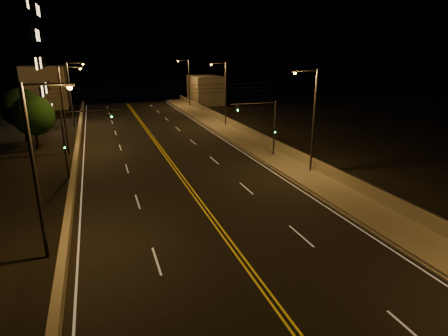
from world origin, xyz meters
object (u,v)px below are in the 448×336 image
object	(u,v)px
streetlight_5	(65,104)
tree_1	(22,108)
streetlight_2	(224,90)
streetlight_6	(72,90)
traffic_signal_left	(75,135)
streetlight_1	(312,115)
streetlight_3	(188,80)
streetlight_4	(39,162)
tree_0	(33,116)
traffic_signal_right	(266,123)

from	to	relation	value
streetlight_5	tree_1	distance (m)	10.42
streetlight_2	streetlight_6	xyz separation A→B (m)	(-21.47, 7.39, 0.00)
traffic_signal_left	streetlight_1	bearing A→B (deg)	-17.06
streetlight_3	streetlight_4	bearing A→B (deg)	-111.16
streetlight_1	streetlight_6	size ratio (longest dim) A/B	1.00
tree_0	tree_1	world-z (taller)	tree_1
streetlight_1	streetlight_2	world-z (taller)	same
traffic_signal_right	tree_1	bearing A→B (deg)	145.43
traffic_signal_left	streetlight_3	bearing A→B (deg)	63.48
streetlight_4	streetlight_6	xyz separation A→B (m)	(0.00, 40.21, 0.00)
streetlight_3	tree_0	xyz separation A→B (m)	(-25.24, -28.48, -1.53)
streetlight_1	traffic_signal_left	world-z (taller)	streetlight_1
streetlight_5	traffic_signal_right	size ratio (longest dim) A/B	1.56
streetlight_6	tree_1	size ratio (longest dim) A/B	1.44
streetlight_2	traffic_signal_right	xyz separation A→B (m)	(-1.53, -18.13, -1.63)
traffic_signal_right	tree_0	xyz separation A→B (m)	(-23.71, 12.28, 0.10)
streetlight_3	traffic_signal_left	size ratio (longest dim) A/B	1.56
streetlight_4	traffic_signal_left	bearing A→B (deg)	85.61
traffic_signal_left	streetlight_5	bearing A→B (deg)	97.09
streetlight_2	streetlight_6	world-z (taller)	same
traffic_signal_left	tree_0	bearing A→B (deg)	111.76
streetlight_4	traffic_signal_left	xyz separation A→B (m)	(1.13, 14.70, -1.63)
streetlight_6	streetlight_1	bearing A→B (deg)	-55.94
streetlight_6	streetlight_3	bearing A→B (deg)	35.38
streetlight_1	tree_0	world-z (taller)	streetlight_1
streetlight_4	streetlight_5	size ratio (longest dim) A/B	1.00
streetlight_1	tree_1	bearing A→B (deg)	138.66
traffic_signal_right	traffic_signal_left	bearing A→B (deg)	180.00
traffic_signal_right	traffic_signal_left	xyz separation A→B (m)	(-18.81, 0.00, 0.00)
streetlight_3	traffic_signal_left	xyz separation A→B (m)	(-20.34, -40.76, -1.63)
streetlight_5	tree_1	xyz separation A→B (m)	(-5.73, 8.61, -1.30)
streetlight_1	streetlight_4	world-z (taller)	same
streetlight_3	tree_1	xyz separation A→B (m)	(-27.20, -23.07, -1.30)
streetlight_1	traffic_signal_left	bearing A→B (deg)	162.94
traffic_signal_left	traffic_signal_right	bearing A→B (deg)	0.00
streetlight_3	traffic_signal_left	distance (m)	45.58
streetlight_3	tree_0	distance (m)	38.08
streetlight_2	tree_0	world-z (taller)	streetlight_2
traffic_signal_left	tree_0	world-z (taller)	tree_0
streetlight_1	streetlight_2	xyz separation A→B (m)	(0.00, 24.37, 0.00)
streetlight_1	traffic_signal_right	bearing A→B (deg)	103.77
streetlight_5	traffic_signal_left	size ratio (longest dim) A/B	1.56
traffic_signal_right	streetlight_5	bearing A→B (deg)	155.51
streetlight_4	streetlight_6	size ratio (longest dim) A/B	1.00
streetlight_5	traffic_signal_left	bearing A→B (deg)	-82.91
streetlight_6	traffic_signal_left	distance (m)	25.59
streetlight_1	streetlight_5	world-z (taller)	same
streetlight_4	tree_1	bearing A→B (deg)	100.04
streetlight_6	traffic_signal_left	bearing A→B (deg)	-87.47
traffic_signal_right	tree_1	world-z (taller)	tree_1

